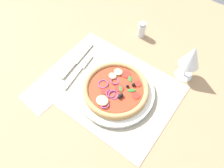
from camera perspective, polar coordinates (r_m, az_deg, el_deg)
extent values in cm
cube|color=#9E7A56|center=(78.06, -0.57, -1.29)|extent=(190.00, 140.00, 2.40)
cube|color=#A39984|center=(76.87, -0.58, -0.74)|extent=(46.93, 34.54, 0.40)
cylinder|color=silver|center=(74.73, 1.02, -2.00)|extent=(27.02, 27.02, 1.49)
cylinder|color=tan|center=(73.67, 1.03, -1.50)|extent=(22.81, 22.81, 1.00)
torus|color=tan|center=(72.94, 1.04, -1.15)|extent=(22.78, 22.78, 1.80)
cylinder|color=#B7381E|center=(73.12, 1.04, -1.24)|extent=(18.70, 18.70, 0.30)
ellipsoid|color=beige|center=(75.37, 0.16, 2.20)|extent=(2.86, 2.58, 0.86)
ellipsoid|color=beige|center=(69.94, -2.61, -4.43)|extent=(4.26, 3.83, 1.28)
ellipsoid|color=beige|center=(76.25, 1.82, 3.17)|extent=(3.28, 2.95, 0.98)
sphere|color=black|center=(73.43, 5.75, -0.17)|extent=(1.23, 1.23, 1.23)
sphere|color=black|center=(70.55, 2.02, -3.47)|extent=(1.30, 1.30, 1.30)
sphere|color=black|center=(70.86, 2.52, -2.99)|extent=(1.40, 1.40, 1.40)
sphere|color=black|center=(73.04, 4.15, -0.56)|extent=(1.05, 1.05, 1.05)
torus|color=#8E3D75|center=(71.56, -0.42, -2.65)|extent=(3.33, 3.28, 1.22)
torus|color=#8E3D75|center=(73.72, -2.42, 0.01)|extent=(3.75, 3.72, 0.77)
torus|color=#8E3D75|center=(71.37, 0.36, -2.91)|extent=(3.59, 3.55, 1.23)
torus|color=#8E3D75|center=(74.35, 0.77, 0.83)|extent=(3.30, 3.22, 1.43)
torus|color=#8E3D75|center=(69.59, -1.97, -5.59)|extent=(3.07, 3.02, 1.24)
cylinder|color=#A3281E|center=(72.34, -1.77, -1.81)|extent=(3.03, 3.03, 0.30)
cylinder|color=#A3281E|center=(71.78, 6.46, -3.11)|extent=(2.67, 2.67, 0.30)
cylinder|color=#A3281E|center=(76.28, 3.77, 2.62)|extent=(3.27, 3.27, 0.30)
cylinder|color=#A3281E|center=(74.34, 6.88, 0.06)|extent=(2.53, 2.53, 0.30)
cylinder|color=#A3281E|center=(72.98, 2.09, -1.01)|extent=(2.99, 2.99, 0.30)
ellipsoid|color=#2D6B28|center=(72.64, 5.27, -1.69)|extent=(3.07, 2.82, 0.30)
ellipsoid|color=#2D6B28|center=(75.22, 4.83, 1.44)|extent=(2.98, 2.96, 0.30)
ellipsoid|color=#2D6B28|center=(72.67, 2.22, -1.33)|extent=(2.97, 2.97, 0.30)
cube|color=silver|center=(79.74, -10.32, 1.57)|extent=(2.62, 11.16, 0.44)
cube|color=silver|center=(82.80, -7.74, 5.03)|extent=(2.56, 2.83, 0.44)
cube|color=silver|center=(84.15, -5.98, 6.45)|extent=(0.99, 4.32, 0.44)
cube|color=silver|center=(84.38, -6.34, 6.59)|extent=(0.99, 4.32, 0.44)
cube|color=silver|center=(84.62, -6.68, 6.73)|extent=(0.99, 4.32, 0.44)
cube|color=silver|center=(84.86, -7.03, 6.87)|extent=(0.99, 4.32, 0.44)
cube|color=silver|center=(82.10, -11.59, 3.61)|extent=(2.33, 8.50, 0.62)
cube|color=silver|center=(86.77, -7.72, 8.23)|extent=(3.42, 11.76, 0.44)
cylinder|color=silver|center=(84.25, 18.56, 2.40)|extent=(6.40, 6.40, 0.40)
cylinder|color=silver|center=(81.81, 19.16, 3.69)|extent=(0.80, 0.80, 6.00)
cone|color=silver|center=(76.49, 20.67, 6.93)|extent=(7.20, 7.20, 8.50)
cone|color=orange|center=(77.36, 20.40, 6.36)|extent=(4.74, 4.74, 5.28)
cube|color=silver|center=(79.04, -18.74, -3.10)|extent=(12.27, 11.20, 0.36)
cylinder|color=silver|center=(92.58, 7.90, 13.95)|extent=(3.20, 3.20, 5.50)
cylinder|color=#ADADB2|center=(90.36, 8.16, 15.50)|extent=(2.88, 2.88, 1.20)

